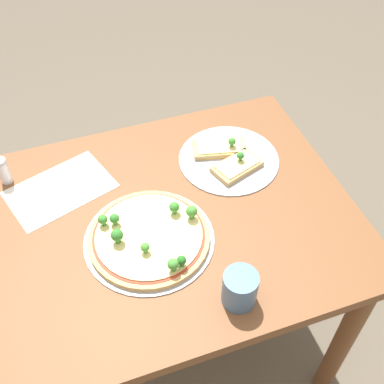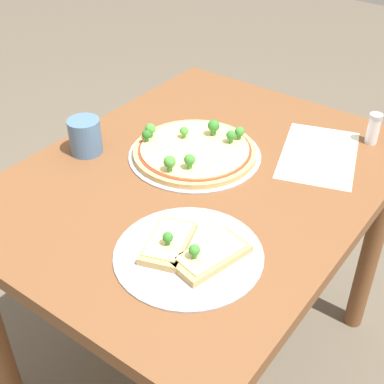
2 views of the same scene
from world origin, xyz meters
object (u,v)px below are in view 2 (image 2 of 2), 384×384
Objects in this scene: condiment_shaker at (373,128)px; dining_table at (200,210)px; pizza_tray_whole at (194,151)px; drinking_cup at (85,136)px; pizza_tray_slice at (189,251)px.

dining_table is at bearing 144.59° from condiment_shaker.
pizza_tray_whole is 0.28m from drinking_cup.
pizza_tray_slice is 0.65m from condiment_shaker.
pizza_tray_whole is 1.12× the size of pizza_tray_slice.
drinking_cup is at bearing 129.94° from condiment_shaker.
pizza_tray_slice is at bearing 168.59° from condiment_shaker.
condiment_shaker is at bearing -45.85° from pizza_tray_whole.
condiment_shaker reaches higher than dining_table.
condiment_shaker reaches higher than pizza_tray_slice.
pizza_tray_slice is (-0.25, -0.15, 0.12)m from dining_table.
dining_table is 3.02× the size of pizza_tray_whole.
pizza_tray_whole reaches higher than dining_table.
dining_table is 0.31m from pizza_tray_slice.
condiment_shaker is (0.33, -0.34, 0.03)m from pizza_tray_whole.
condiment_shaker is at bearing -11.41° from pizza_tray_slice.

